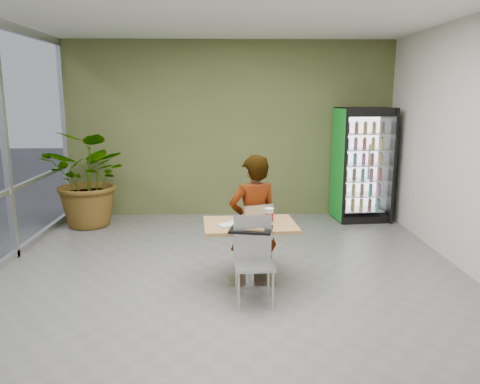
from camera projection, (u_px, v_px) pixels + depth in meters
name	position (u px, v px, depth m)	size (l,w,h in m)	color
ground	(231.00, 288.00, 5.49)	(7.00, 7.00, 0.00)	slate
room_envelope	(230.00, 153.00, 5.16)	(6.00, 7.00, 3.20)	silver
dining_table	(250.00, 240.00, 5.53)	(1.12, 0.83, 0.75)	tan
chair_far	(256.00, 231.00, 6.00)	(0.49, 0.50, 0.88)	#B6B8BB
chair_near	(253.00, 253.00, 5.07)	(0.44, 0.44, 0.94)	#B6B8BB
seated_woman	(253.00, 224.00, 6.02)	(0.66, 0.43, 1.80)	black
pizza_plate	(241.00, 221.00, 5.51)	(0.35, 0.36, 0.03)	silver
soda_cup	(269.00, 216.00, 5.45)	(0.10, 0.10, 0.19)	silver
napkin_stack	(227.00, 225.00, 5.36)	(0.16, 0.16, 0.02)	silver
cafeteria_tray	(251.00, 229.00, 5.19)	(0.46, 0.34, 0.03)	black
beverage_fridge	(362.00, 165.00, 8.36)	(0.98, 0.78, 2.01)	black
potted_plant	(91.00, 179.00, 7.96)	(1.49, 1.29, 1.66)	#386E2C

